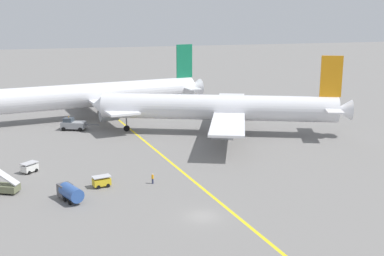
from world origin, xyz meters
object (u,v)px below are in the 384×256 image
Objects in this scene: airliner_at_gate_left at (90,96)px; gse_baggage_cart_near_cluster at (102,181)px; gse_stair_truck_yellow at (3,186)px; gse_baggage_cart_trailing at (29,167)px; gse_fuel_bowser_stubby at (70,192)px; pushback_tug at (73,124)px; ground_crew_wing_walker_right at (153,178)px; airliner_being_pushed at (220,108)px.

gse_baggage_cart_near_cluster is (-2.41, -49.54, -4.83)m from airliner_at_gate_left.
gse_baggage_cart_trailing is at bearing 68.84° from gse_stair_truck_yellow.
airliner_at_gate_left reaches higher than gse_fuel_bowser_stubby.
airliner_at_gate_left is 12.80m from pushback_tug.
gse_fuel_bowser_stubby is (-7.29, -54.01, -4.36)m from airliner_at_gate_left.
pushback_tug is 40.47m from ground_crew_wing_walker_right.
gse_fuel_bowser_stubby reaches higher than gse_baggage_cart_near_cluster.
gse_baggage_cart_near_cluster is 0.98× the size of gse_baggage_cart_trailing.
pushback_tug is 5.18× the size of ground_crew_wing_walker_right.
airliner_being_pushed is at bearing 22.51° from gse_baggage_cart_trailing.
airliner_being_pushed reaches higher than gse_baggage_cart_near_cluster.
gse_stair_truck_yellow is at bearing -108.92° from airliner_at_gate_left.
pushback_tug is 38.55m from gse_baggage_cart_near_cluster.
airliner_being_pushed is 33.07m from pushback_tug.
gse_fuel_bowser_stubby is (-32.98, -30.67, -4.36)m from airliner_being_pushed.
gse_fuel_bowser_stubby is at bearing -163.47° from ground_crew_wing_walker_right.
airliner_at_gate_left reaches higher than gse_baggage_cart_trailing.
airliner_at_gate_left is at bearing 87.22° from gse_baggage_cart_near_cluster.
airliner_at_gate_left is 12.37× the size of gse_stair_truck_yellow.
ground_crew_wing_walker_right is at bearing -83.98° from airliner_at_gate_left.
ground_crew_wing_walker_right is (-20.39, -26.94, -4.85)m from airliner_being_pushed.
airliner_being_pushed is 42.30m from gse_baggage_cart_trailing.
gse_stair_truck_yellow is 1.64× the size of gse_baggage_cart_near_cluster.
pushback_tug is at bearing 72.35° from gse_stair_truck_yellow.
gse_baggage_cart_trailing is (-13.13, -39.43, -4.83)m from airliner_at_gate_left.
airliner_at_gate_left is 20.33× the size of gse_baggage_cart_near_cluster.
gse_baggage_cart_trailing is (-8.43, -28.37, -0.43)m from pushback_tug.
airliner_being_pushed is at bearing -42.25° from airliner_at_gate_left.
pushback_tug is 2.72× the size of gse_baggage_cart_trailing.
gse_fuel_bowser_stubby is 10.94m from gse_stair_truck_yellow.
gse_baggage_cart_trailing is (-5.84, 14.58, -0.47)m from gse_fuel_bowser_stubby.
ground_crew_wing_walker_right is (7.71, -0.73, -0.03)m from gse_baggage_cart_near_cluster.
airliner_being_pushed reaches higher than gse_baggage_cart_trailing.
gse_baggage_cart_near_cluster is (14.07, -1.45, -0.16)m from gse_stair_truck_yellow.
airliner_at_gate_left is 7.29× the size of pushback_tug.
airliner_at_gate_left is 50.79m from ground_crew_wing_walker_right.
gse_stair_truck_yellow is at bearing -149.59° from airliner_being_pushed.
gse_baggage_cart_trailing is 1.90× the size of ground_crew_wing_walker_right.
gse_baggage_cart_near_cluster is at bearing -43.34° from gse_baggage_cart_trailing.
gse_baggage_cart_near_cluster is at bearing 42.47° from gse_fuel_bowser_stubby.
gse_baggage_cart_trailing reaches higher than ground_crew_wing_walker_right.
airliner_at_gate_left is at bearing 71.59° from gse_baggage_cart_trailing.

